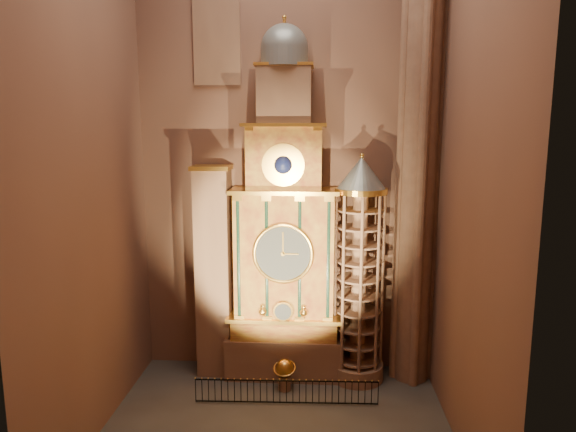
# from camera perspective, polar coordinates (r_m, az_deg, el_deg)

# --- Properties ---
(floor) EXTENTS (14.00, 14.00, 0.00)m
(floor) POSITION_cam_1_polar(r_m,az_deg,el_deg) (22.11, -1.32, -22.84)
(floor) COLOR #383330
(floor) RESTS_ON ground
(wall_back) EXTENTS (22.00, 0.00, 22.00)m
(wall_back) POSITION_cam_1_polar(r_m,az_deg,el_deg) (24.64, -0.23, 7.62)
(wall_back) COLOR #895D49
(wall_back) RESTS_ON floor
(wall_left) EXTENTS (0.00, 22.00, 22.00)m
(wall_left) POSITION_cam_1_polar(r_m,az_deg,el_deg) (20.49, -21.48, 6.53)
(wall_left) COLOR #895D49
(wall_left) RESTS_ON floor
(wall_right) EXTENTS (0.00, 22.00, 22.00)m
(wall_right) POSITION_cam_1_polar(r_m,az_deg,el_deg) (19.35, 19.82, 6.49)
(wall_right) COLOR #895D49
(wall_right) RESTS_ON floor
(astronomical_clock) EXTENTS (5.60, 2.41, 16.70)m
(astronomical_clock) POSITION_cam_1_polar(r_m,az_deg,el_deg) (24.16, -0.38, -2.77)
(astronomical_clock) COLOR #8C634C
(astronomical_clock) RESTS_ON floor
(portrait_tower) EXTENTS (1.80, 1.60, 10.20)m
(portrait_tower) POSITION_cam_1_polar(r_m,az_deg,el_deg) (25.00, -8.22, -6.05)
(portrait_tower) COLOR #8C634C
(portrait_tower) RESTS_ON floor
(stair_turret) EXTENTS (2.50, 2.50, 10.80)m
(stair_turret) POSITION_cam_1_polar(r_m,az_deg,el_deg) (24.27, 7.90, -6.24)
(stair_turret) COLOR #8C634C
(stair_turret) RESTS_ON floor
(gothic_pier) EXTENTS (2.04, 2.04, 22.00)m
(gothic_pier) POSITION_cam_1_polar(r_m,az_deg,el_deg) (24.01, 14.42, 7.27)
(gothic_pier) COLOR #8C634C
(gothic_pier) RESTS_ON floor
(stained_glass_window) EXTENTS (2.20, 0.14, 5.20)m
(stained_glass_window) POSITION_cam_1_polar(r_m,az_deg,el_deg) (25.37, -7.95, 20.07)
(stained_glass_window) COLOR navy
(stained_glass_window) RESTS_ON wall_back
(celestial_globe) EXTENTS (1.17, 1.12, 1.49)m
(celestial_globe) POSITION_cam_1_polar(r_m,az_deg,el_deg) (24.57, -0.39, -16.89)
(celestial_globe) COLOR #8C634C
(celestial_globe) RESTS_ON floor
(iron_railing) EXTENTS (7.95, 0.29, 1.07)m
(iron_railing) POSITION_cam_1_polar(r_m,az_deg,el_deg) (23.58, -0.18, -18.96)
(iron_railing) COLOR black
(iron_railing) RESTS_ON floor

